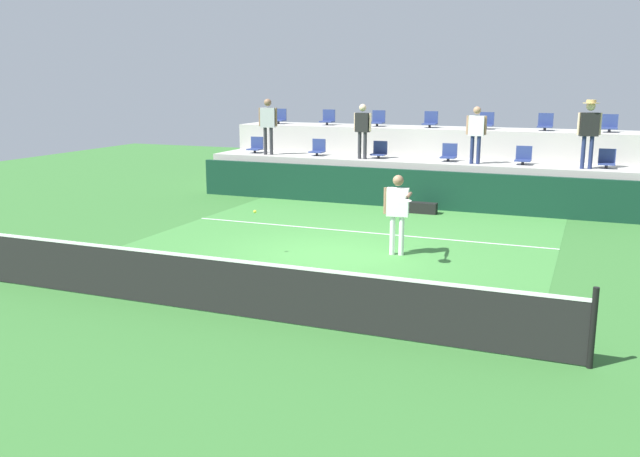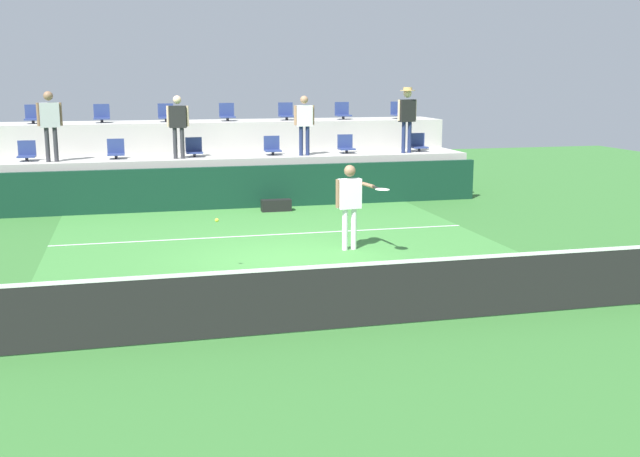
{
  "view_description": "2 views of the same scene",
  "coord_description": "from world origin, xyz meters",
  "px_view_note": "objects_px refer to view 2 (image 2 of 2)",
  "views": [
    {
      "loc": [
        5.06,
        -12.75,
        3.57
      ],
      "look_at": [
        0.37,
        -1.24,
        0.86
      ],
      "focal_mm": 38.07,
      "sensor_mm": 36.0,
      "label": 1
    },
    {
      "loc": [
        -2.79,
        -13.48,
        3.37
      ],
      "look_at": [
        0.31,
        -1.1,
        0.81
      ],
      "focal_mm": 42.59,
      "sensor_mm": 36.0,
      "label": 2
    }
  ],
  "objects_px": {
    "stadium_chair_upper_mid_right": "(286,113)",
    "spectator_with_hat": "(407,112)",
    "tennis_player": "(351,199)",
    "equipment_bag": "(276,205)",
    "stadium_chair_lower_mid_left": "(194,149)",
    "spectator_leaning_on_rail": "(50,119)",
    "stadium_chair_upper_right": "(343,112)",
    "spectator_in_white": "(304,120)",
    "stadium_chair_lower_left": "(116,151)",
    "stadium_chair_upper_mid_left": "(166,114)",
    "stadium_chair_upper_far_right": "(398,112)",
    "stadium_chair_upper_far_left": "(33,116)",
    "stadium_chair_upper_center": "(227,114)",
    "stadium_chair_lower_far_left": "(27,153)",
    "tennis_ball": "(217,220)",
    "stadium_chair_upper_left": "(102,115)",
    "stadium_chair_lower_mid_right": "(272,147)",
    "stadium_chair_lower_far_right": "(418,144)",
    "spectator_in_grey": "(178,121)",
    "stadium_chair_lower_right": "(346,145)"
  },
  "relations": [
    {
      "from": "stadium_chair_upper_right",
      "to": "spectator_in_white",
      "type": "xyz_separation_m",
      "value": [
        -1.7,
        -2.18,
        -0.09
      ]
    },
    {
      "from": "stadium_chair_upper_left",
      "to": "stadium_chair_upper_mid_left",
      "type": "bearing_deg",
      "value": 0.0
    },
    {
      "from": "stadium_chair_upper_mid_right",
      "to": "tennis_ball",
      "type": "xyz_separation_m",
      "value": [
        -3.19,
        -9.53,
        -1.39
      ]
    },
    {
      "from": "stadium_chair_upper_far_right",
      "to": "spectator_leaning_on_rail",
      "type": "xyz_separation_m",
      "value": [
        -10.08,
        -2.18,
        0.02
      ]
    },
    {
      "from": "stadium_chair_upper_mid_left",
      "to": "stadium_chair_lower_far_left",
      "type": "bearing_deg",
      "value": -153.64
    },
    {
      "from": "stadium_chair_lower_mid_right",
      "to": "tennis_player",
      "type": "xyz_separation_m",
      "value": [
        0.32,
        -6.64,
        -0.43
      ]
    },
    {
      "from": "stadium_chair_lower_mid_left",
      "to": "spectator_in_white",
      "type": "bearing_deg",
      "value": -7.36
    },
    {
      "from": "stadium_chair_lower_far_left",
      "to": "stadium_chair_upper_mid_left",
      "type": "bearing_deg",
      "value": 26.36
    },
    {
      "from": "spectator_in_grey",
      "to": "spectator_leaning_on_rail",
      "type": "bearing_deg",
      "value": 180.0
    },
    {
      "from": "spectator_leaning_on_rail",
      "to": "stadium_chair_upper_mid_right",
      "type": "bearing_deg",
      "value": 18.51
    },
    {
      "from": "stadium_chair_lower_far_left",
      "to": "stadium_chair_lower_far_right",
      "type": "height_order",
      "value": "same"
    },
    {
      "from": "stadium_chair_upper_mid_right",
      "to": "spectator_leaning_on_rail",
      "type": "bearing_deg",
      "value": -161.49
    },
    {
      "from": "stadium_chair_lower_far_left",
      "to": "stadium_chair_lower_right",
      "type": "distance_m",
      "value": 8.53
    },
    {
      "from": "stadium_chair_lower_mid_left",
      "to": "spectator_in_grey",
      "type": "relative_size",
      "value": 0.32
    },
    {
      "from": "stadium_chair_upper_right",
      "to": "equipment_bag",
      "type": "height_order",
      "value": "stadium_chair_upper_right"
    },
    {
      "from": "tennis_ball",
      "to": "equipment_bag",
      "type": "distance_m",
      "value": 6.26
    },
    {
      "from": "equipment_bag",
      "to": "tennis_player",
      "type": "bearing_deg",
      "value": -82.88
    },
    {
      "from": "stadium_chair_lower_mid_right",
      "to": "stadium_chair_upper_mid_left",
      "type": "bearing_deg",
      "value": 147.03
    },
    {
      "from": "spectator_leaning_on_rail",
      "to": "stadium_chair_lower_far_left",
      "type": "bearing_deg",
      "value": 149.54
    },
    {
      "from": "stadium_chair_upper_mid_right",
      "to": "spectator_with_hat",
      "type": "bearing_deg",
      "value": -35.77
    },
    {
      "from": "stadium_chair_lower_left",
      "to": "stadium_chair_upper_mid_left",
      "type": "relative_size",
      "value": 1.0
    },
    {
      "from": "tennis_player",
      "to": "spectator_in_white",
      "type": "relative_size",
      "value": 1.04
    },
    {
      "from": "stadium_chair_upper_far_left",
      "to": "stadium_chair_upper_center",
      "type": "height_order",
      "value": "same"
    },
    {
      "from": "stadium_chair_upper_left",
      "to": "tennis_ball",
      "type": "height_order",
      "value": "stadium_chair_upper_left"
    },
    {
      "from": "stadium_chair_lower_mid_left",
      "to": "spectator_leaning_on_rail",
      "type": "distance_m",
      "value": 3.73
    },
    {
      "from": "equipment_bag",
      "to": "stadium_chair_upper_mid_right",
      "type": "bearing_deg",
      "value": 74.35
    },
    {
      "from": "stadium_chair_lower_far_left",
      "to": "spectator_with_hat",
      "type": "bearing_deg",
      "value": -2.15
    },
    {
      "from": "stadium_chair_upper_center",
      "to": "stadium_chair_upper_right",
      "type": "height_order",
      "value": "same"
    },
    {
      "from": "stadium_chair_upper_center",
      "to": "spectator_in_grey",
      "type": "relative_size",
      "value": 0.32
    },
    {
      "from": "stadium_chair_upper_center",
      "to": "equipment_bag",
      "type": "xyz_separation_m",
      "value": [
        0.73,
        -3.71,
        -2.16
      ]
    },
    {
      "from": "spectator_in_white",
      "to": "stadium_chair_lower_mid_left",
      "type": "bearing_deg",
      "value": 172.64
    },
    {
      "from": "stadium_chair_lower_far_right",
      "to": "stadium_chair_upper_mid_left",
      "type": "bearing_deg",
      "value": 165.74
    },
    {
      "from": "stadium_chair_lower_mid_right",
      "to": "stadium_chair_upper_center",
      "type": "relative_size",
      "value": 1.0
    },
    {
      "from": "stadium_chair_upper_right",
      "to": "stadium_chair_upper_far_right",
      "type": "bearing_deg",
      "value": 0.0
    },
    {
      "from": "tennis_player",
      "to": "equipment_bag",
      "type": "bearing_deg",
      "value": 97.12
    },
    {
      "from": "stadium_chair_lower_left",
      "to": "stadium_chair_upper_far_left",
      "type": "relative_size",
      "value": 1.0
    },
    {
      "from": "stadium_chair_upper_far_right",
      "to": "tennis_player",
      "type": "relative_size",
      "value": 0.31
    },
    {
      "from": "stadium_chair_lower_mid_right",
      "to": "stadium_chair_upper_mid_left",
      "type": "height_order",
      "value": "stadium_chair_upper_mid_left"
    },
    {
      "from": "stadium_chair_lower_mid_right",
      "to": "tennis_ball",
      "type": "height_order",
      "value": "stadium_chair_lower_mid_right"
    },
    {
      "from": "stadium_chair_lower_far_right",
      "to": "stadium_chair_upper_right",
      "type": "bearing_deg",
      "value": 134.72
    },
    {
      "from": "stadium_chair_upper_left",
      "to": "spectator_in_white",
      "type": "xyz_separation_m",
      "value": [
        5.38,
        -2.18,
        -0.09
      ]
    },
    {
      "from": "stadium_chair_lower_mid_left",
      "to": "stadium_chair_lower_far_right",
      "type": "relative_size",
      "value": 1.0
    },
    {
      "from": "stadium_chair_lower_far_right",
      "to": "equipment_bag",
      "type": "bearing_deg",
      "value": -157.35
    },
    {
      "from": "stadium_chair_upper_left",
      "to": "stadium_chair_upper_mid_right",
      "type": "bearing_deg",
      "value": 0.0
    },
    {
      "from": "stadium_chair_upper_left",
      "to": "equipment_bag",
      "type": "distance_m",
      "value": 6.07
    },
    {
      "from": "tennis_player",
      "to": "spectator_with_hat",
      "type": "height_order",
      "value": "spectator_with_hat"
    },
    {
      "from": "spectator_in_white",
      "to": "stadium_chair_upper_far_left",
      "type": "bearing_deg",
      "value": 163.16
    },
    {
      "from": "stadium_chair_lower_mid_right",
      "to": "stadium_chair_upper_right",
      "type": "distance_m",
      "value": 3.22
    },
    {
      "from": "stadium_chair_lower_far_right",
      "to": "stadium_chair_upper_mid_left",
      "type": "relative_size",
      "value": 1.0
    },
    {
      "from": "stadium_chair_upper_center",
      "to": "tennis_ball",
      "type": "xyz_separation_m",
      "value": [
        -1.42,
        -9.53,
        -1.39
      ]
    }
  ]
}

